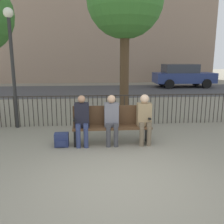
{
  "coord_description": "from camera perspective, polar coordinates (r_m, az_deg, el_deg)",
  "views": [
    {
      "loc": [
        -0.5,
        -3.84,
        2.09
      ],
      "look_at": [
        0.0,
        1.99,
        0.8
      ],
      "focal_mm": 40.0,
      "sensor_mm": 36.0,
      "label": 1
    }
  ],
  "objects": [
    {
      "name": "street_surface",
      "position": [
        15.99,
        -3.1,
        4.9
      ],
      "size": [
        24.0,
        6.0,
        0.01
      ],
      "color": "#3D3D3F",
      "rests_on": "ground"
    },
    {
      "name": "lamp_post",
      "position": [
        7.85,
        -22.02,
        13.01
      ],
      "size": [
        0.28,
        0.28,
        3.43
      ],
      "color": "black",
      "rests_on": "ground"
    },
    {
      "name": "backpack",
      "position": [
        6.09,
        -11.45,
        -6.27
      ],
      "size": [
        0.33,
        0.25,
        0.33
      ],
      "color": "navy",
      "rests_on": "ground"
    },
    {
      "name": "seated_person_2",
      "position": [
        6.08,
        7.41,
        -1.02
      ],
      "size": [
        0.34,
        0.39,
        1.22
      ],
      "color": "brown",
      "rests_on": "ground"
    },
    {
      "name": "fence_railing",
      "position": [
        7.77,
        -1.24,
        1.06
      ],
      "size": [
        9.01,
        0.03,
        0.95
      ],
      "color": "#2D2823",
      "rests_on": "ground"
    },
    {
      "name": "parked_car_0",
      "position": [
        18.5,
        15.86,
        8.08
      ],
      "size": [
        4.2,
        1.94,
        1.62
      ],
      "color": "navy",
      "rests_on": "ground"
    },
    {
      "name": "park_bench",
      "position": [
        6.14,
        -0.07,
        -2.59
      ],
      "size": [
        1.9,
        0.45,
        0.92
      ],
      "color": "#4C331E",
      "rests_on": "ground"
    },
    {
      "name": "seated_person_1",
      "position": [
        5.97,
        -0.1,
        -1.27
      ],
      "size": [
        0.34,
        0.39,
        1.22
      ],
      "color": "#3D3D42",
      "rests_on": "ground"
    },
    {
      "name": "seated_person_0",
      "position": [
        5.95,
        -6.89,
        -1.43
      ],
      "size": [
        0.34,
        0.39,
        1.22
      ],
      "color": "navy",
      "rests_on": "ground"
    },
    {
      "name": "ground_plane",
      "position": [
        4.4,
        2.32,
        -15.92
      ],
      "size": [
        80.0,
        80.0,
        0.0
      ],
      "primitive_type": "plane",
      "color": "gray"
    },
    {
      "name": "tree_0",
      "position": [
        9.77,
        3.0,
        24.15
      ],
      "size": [
        2.77,
        2.77,
        5.51
      ],
      "color": "#4C3823",
      "rests_on": "ground"
    }
  ]
}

